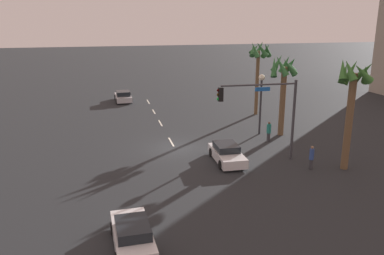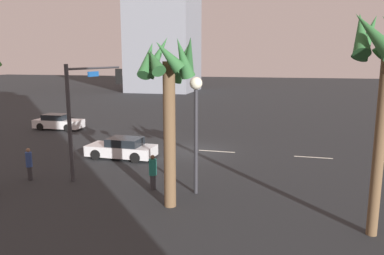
{
  "view_description": "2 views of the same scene",
  "coord_description": "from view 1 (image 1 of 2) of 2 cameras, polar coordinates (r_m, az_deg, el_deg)",
  "views": [
    {
      "loc": [
        29.98,
        -5.34,
        10.31
      ],
      "look_at": [
        0.65,
        1.3,
        1.79
      ],
      "focal_mm": 37.33,
      "sensor_mm": 36.0,
      "label": 1
    },
    {
      "loc": [
        -6.1,
        24.0,
        6.09
      ],
      "look_at": [
        -0.0,
        0.75,
        1.7
      ],
      "focal_mm": 34.75,
      "sensor_mm": 36.0,
      "label": 2
    }
  ],
  "objects": [
    {
      "name": "palm_tree_2",
      "position": [
        35.23,
        12.91,
        7.1
      ],
      "size": [
        2.65,
        2.44,
        7.16
      ],
      "color": "brown",
      "rests_on": "ground_plane"
    },
    {
      "name": "car_1",
      "position": [
        49.89,
        -9.81,
        4.38
      ],
      "size": [
        4.06,
        2.05,
        1.31
      ],
      "color": "#B7B7BC",
      "rests_on": "ground_plane"
    },
    {
      "name": "palm_tree_1",
      "position": [
        28.44,
        21.96,
        5.17
      ],
      "size": [
        2.42,
        2.55,
        7.64
      ],
      "color": "brown",
      "rests_on": "ground_plane"
    },
    {
      "name": "traffic_signal",
      "position": [
        28.67,
        10.72,
        2.95
      ],
      "size": [
        0.38,
        5.86,
        5.89
      ],
      "color": "#38383D",
      "rests_on": "ground_plane"
    },
    {
      "name": "car_0",
      "position": [
        29.09,
        5.01,
        -3.73
      ],
      "size": [
        4.29,
        1.94,
        1.29
      ],
      "color": "silver",
      "rests_on": "ground_plane"
    },
    {
      "name": "streetlamp",
      "position": [
        35.4,
        9.85,
        5.03
      ],
      "size": [
        0.56,
        0.56,
        5.36
      ],
      "color": "#2D2D33",
      "rests_on": "ground_plane"
    },
    {
      "name": "lane_stripe_2",
      "position": [
        39.48,
        -4.54,
        0.65
      ],
      "size": [
        2.35,
        0.14,
        0.01
      ],
      "primitive_type": "cube",
      "color": "silver",
      "rests_on": "ground_plane"
    },
    {
      "name": "ground_plane",
      "position": [
        32.15,
        -2.52,
        -2.9
      ],
      "size": [
        220.0,
        220.0,
        0.0
      ],
      "primitive_type": "plane",
      "color": "#232628"
    },
    {
      "name": "lane_stripe_3",
      "position": [
        33.58,
        -2.99,
        -2.07
      ],
      "size": [
        2.45,
        0.14,
        0.01
      ],
      "primitive_type": "cube",
      "color": "silver",
      "rests_on": "ground_plane"
    },
    {
      "name": "pedestrian_1",
      "position": [
        34.18,
        10.91,
        -0.49
      ],
      "size": [
        0.41,
        0.41,
        1.68
      ],
      "color": "#333338",
      "rests_on": "ground_plane"
    },
    {
      "name": "pedestrian_0",
      "position": [
        28.7,
        16.7,
        -4.03
      ],
      "size": [
        0.43,
        0.43,
        1.68
      ],
      "color": "#333338",
      "rests_on": "ground_plane"
    },
    {
      "name": "lane_stripe_1",
      "position": [
        44.2,
        -5.47,
        2.27
      ],
      "size": [
        2.08,
        0.14,
        0.01
      ],
      "primitive_type": "cube",
      "color": "silver",
      "rests_on": "ground_plane"
    },
    {
      "name": "lane_stripe_0",
      "position": [
        49.36,
        -6.28,
        3.68
      ],
      "size": [
        2.47,
        0.14,
        0.01
      ],
      "primitive_type": "cube",
      "color": "silver",
      "rests_on": "ground_plane"
    },
    {
      "name": "car_2",
      "position": [
        19.0,
        -8.49,
        -14.99
      ],
      "size": [
        4.31,
        1.94,
        1.35
      ],
      "color": "silver",
      "rests_on": "ground_plane"
    },
    {
      "name": "palm_tree_0",
      "position": [
        42.38,
        9.61,
        9.91
      ],
      "size": [
        2.61,
        2.67,
        7.8
      ],
      "color": "brown",
      "rests_on": "ground_plane"
    }
  ]
}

